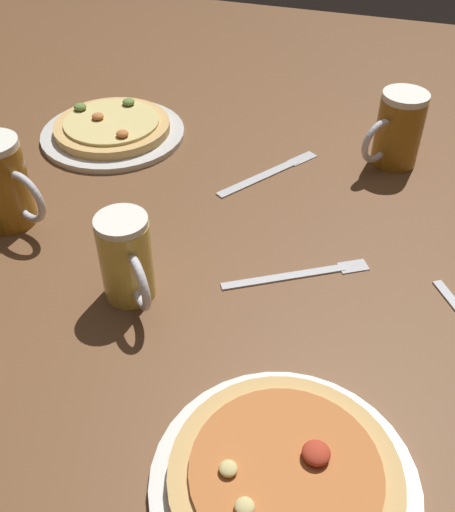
{
  "coord_description": "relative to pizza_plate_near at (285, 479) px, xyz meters",
  "views": [
    {
      "loc": [
        0.21,
        -0.65,
        0.61
      ],
      "look_at": [
        0.0,
        0.0,
        0.02
      ],
      "focal_mm": 41.46,
      "sensor_mm": 36.0,
      "label": 1
    }
  ],
  "objects": [
    {
      "name": "beer_mug_amber",
      "position": [
        -0.28,
        0.22,
        0.05
      ],
      "size": [
        0.1,
        0.11,
        0.13
      ],
      "color": "gold",
      "rests_on": "ground_plane"
    },
    {
      "name": "fork_spare",
      "position": [
        -0.06,
        0.34,
        -0.01
      ],
      "size": [
        0.21,
        0.13,
        0.01
      ],
      "color": "silver",
      "rests_on": "ground_plane"
    },
    {
      "name": "pizza_plate_far",
      "position": [
        -0.51,
        0.64,
        -0.0
      ],
      "size": [
        0.29,
        0.29,
        0.05
      ],
      "color": "silver",
      "rests_on": "ground_plane"
    },
    {
      "name": "beer_mug_dark",
      "position": [
        -0.55,
        0.32,
        0.06
      ],
      "size": [
        0.14,
        0.09,
        0.15
      ],
      "color": "#9E6619",
      "rests_on": "ground_plane"
    },
    {
      "name": "beer_mug_pale",
      "position": [
        0.04,
        0.71,
        0.05
      ],
      "size": [
        0.1,
        0.13,
        0.14
      ],
      "color": "#9E6619",
      "rests_on": "ground_plane"
    },
    {
      "name": "pizza_plate_near",
      "position": [
        0.0,
        0.0,
        0.0
      ],
      "size": [
        0.29,
        0.29,
        0.05
      ],
      "color": "silver",
      "rests_on": "ground_plane"
    },
    {
      "name": "knife_right",
      "position": [
        -0.17,
        0.59,
        -0.01
      ],
      "size": [
        0.15,
        0.21,
        0.01
      ],
      "color": "silver",
      "rests_on": "ground_plane"
    },
    {
      "name": "ground_plane",
      "position": [
        -0.17,
        0.32,
        -0.03
      ],
      "size": [
        2.4,
        2.4,
        0.03
      ],
      "primitive_type": "cube",
      "color": "brown"
    }
  ]
}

